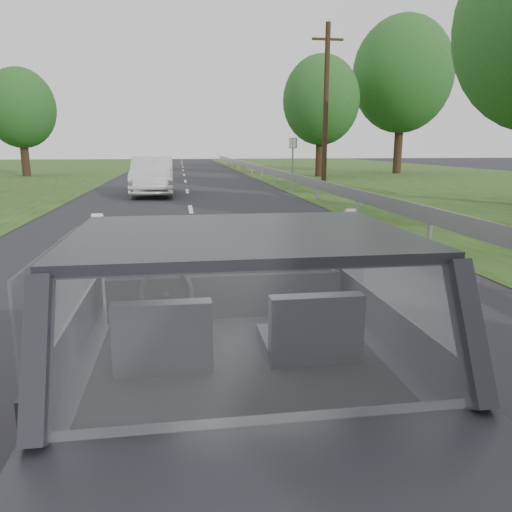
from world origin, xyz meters
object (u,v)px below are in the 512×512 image
object	(u,v)px
cat	(266,258)
highway_sign	(293,159)
utility_pole	(326,106)
other_car	(153,176)
subject_car	(233,337)

from	to	relation	value
cat	highway_sign	world-z (taller)	highway_sign
cat	utility_pole	xyz separation A→B (m)	(6.16, 19.67, 2.53)
other_car	highway_sign	size ratio (longest dim) A/B	1.95
subject_car	cat	world-z (taller)	subject_car
subject_car	highway_sign	size ratio (longest dim) A/B	1.78
cat	utility_pole	bearing A→B (deg)	79.21
cat	utility_pole	size ratio (longest dim) A/B	0.07
utility_pole	other_car	bearing A→B (deg)	-155.60
highway_sign	utility_pole	bearing A→B (deg)	-90.74
subject_car	highway_sign	bearing A→B (deg)	76.43
cat	highway_sign	xyz separation A→B (m)	(5.43, 23.14, 0.05)
subject_car	other_car	xyz separation A→B (m)	(-1.31, 16.73, -0.00)
highway_sign	subject_car	bearing A→B (deg)	-116.17
cat	subject_car	bearing A→B (deg)	-110.35
cat	utility_pole	distance (m)	20.77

